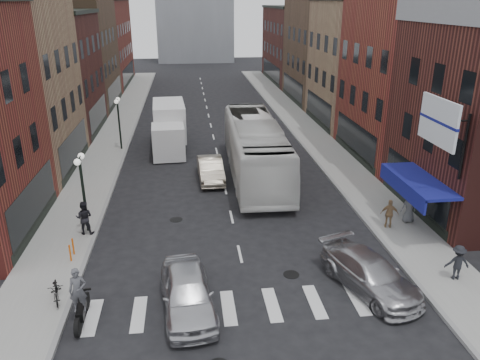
# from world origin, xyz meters

# --- Properties ---
(ground) EXTENTS (160.00, 160.00, 0.00)m
(ground) POSITION_xyz_m (0.00, 0.00, 0.00)
(ground) COLOR black
(ground) RESTS_ON ground
(sidewalk_left) EXTENTS (3.00, 74.00, 0.15)m
(sidewalk_left) POSITION_xyz_m (-8.50, 22.00, 0.07)
(sidewalk_left) COLOR gray
(sidewalk_left) RESTS_ON ground
(sidewalk_right) EXTENTS (3.00, 74.00, 0.15)m
(sidewalk_right) POSITION_xyz_m (8.50, 22.00, 0.07)
(sidewalk_right) COLOR gray
(sidewalk_right) RESTS_ON ground
(curb_left) EXTENTS (0.20, 74.00, 0.16)m
(curb_left) POSITION_xyz_m (-7.00, 22.00, 0.00)
(curb_left) COLOR gray
(curb_left) RESTS_ON ground
(curb_right) EXTENTS (0.20, 74.00, 0.16)m
(curb_right) POSITION_xyz_m (7.00, 22.00, 0.00)
(curb_right) COLOR gray
(curb_right) RESTS_ON ground
(crosswalk_stripes) EXTENTS (12.00, 2.20, 0.01)m
(crosswalk_stripes) POSITION_xyz_m (0.00, -3.00, 0.00)
(crosswalk_stripes) COLOR silver
(crosswalk_stripes) RESTS_ON ground
(bldg_left_mid_b) EXTENTS (10.30, 10.20, 10.30)m
(bldg_left_mid_b) POSITION_xyz_m (-14.99, 24.00, 5.15)
(bldg_left_mid_b) COLOR #431B18
(bldg_left_mid_b) RESTS_ON ground
(bldg_left_far_a) EXTENTS (10.30, 12.20, 13.30)m
(bldg_left_far_a) POSITION_xyz_m (-14.99, 35.00, 6.65)
(bldg_left_far_a) COLOR brown
(bldg_left_far_a) RESTS_ON ground
(bldg_left_far_b) EXTENTS (10.30, 16.20, 11.30)m
(bldg_left_far_b) POSITION_xyz_m (-14.99, 49.00, 5.65)
(bldg_left_far_b) COLOR maroon
(bldg_left_far_b) RESTS_ON ground
(bldg_right_mid_a) EXTENTS (10.30, 10.20, 14.30)m
(bldg_right_mid_a) POSITION_xyz_m (15.00, 14.00, 7.15)
(bldg_right_mid_a) COLOR maroon
(bldg_right_mid_a) RESTS_ON ground
(bldg_right_mid_b) EXTENTS (10.30, 10.20, 11.30)m
(bldg_right_mid_b) POSITION_xyz_m (14.99, 24.00, 5.65)
(bldg_right_mid_b) COLOR #977053
(bldg_right_mid_b) RESTS_ON ground
(bldg_right_far_a) EXTENTS (10.30, 12.20, 12.30)m
(bldg_right_far_a) POSITION_xyz_m (14.99, 35.00, 6.15)
(bldg_right_far_a) COLOR brown
(bldg_right_far_a) RESTS_ON ground
(bldg_right_far_b) EXTENTS (10.30, 16.20, 10.30)m
(bldg_right_far_b) POSITION_xyz_m (14.99, 49.00, 5.15)
(bldg_right_far_b) COLOR #431B18
(bldg_right_far_b) RESTS_ON ground
(awning_blue) EXTENTS (1.80, 5.00, 0.78)m
(awning_blue) POSITION_xyz_m (8.93, 2.50, 2.63)
(awning_blue) COLOR navy
(awning_blue) RESTS_ON ground
(billboard_sign) EXTENTS (1.52, 3.00, 3.70)m
(billboard_sign) POSITION_xyz_m (8.59, 0.50, 6.13)
(billboard_sign) COLOR black
(billboard_sign) RESTS_ON ground
(streetlamp_near) EXTENTS (0.32, 1.22, 4.11)m
(streetlamp_near) POSITION_xyz_m (-7.40, 4.00, 2.91)
(streetlamp_near) COLOR black
(streetlamp_near) RESTS_ON ground
(streetlamp_far) EXTENTS (0.32, 1.22, 4.11)m
(streetlamp_far) POSITION_xyz_m (-7.40, 18.00, 2.91)
(streetlamp_far) COLOR black
(streetlamp_far) RESTS_ON ground
(bike_rack) EXTENTS (0.08, 0.68, 0.80)m
(bike_rack) POSITION_xyz_m (-7.60, 1.30, 0.55)
(bike_rack) COLOR #D8590C
(bike_rack) RESTS_ON sidewalk_left
(box_truck) EXTENTS (2.68, 8.01, 3.44)m
(box_truck) POSITION_xyz_m (-3.62, 18.11, 1.70)
(box_truck) COLOR silver
(box_truck) RESTS_ON ground
(motorcycle_rider) EXTENTS (0.66, 2.23, 2.27)m
(motorcycle_rider) POSITION_xyz_m (-6.30, -3.26, 1.06)
(motorcycle_rider) COLOR black
(motorcycle_rider) RESTS_ON ground
(transit_bus) EXTENTS (3.49, 13.64, 3.78)m
(transit_bus) POSITION_xyz_m (2.20, 11.26, 1.89)
(transit_bus) COLOR silver
(transit_bus) RESTS_ON ground
(sedan_left_near) EXTENTS (2.36, 4.85, 1.59)m
(sedan_left_near) POSITION_xyz_m (-2.45, -2.97, 0.80)
(sedan_left_near) COLOR silver
(sedan_left_near) RESTS_ON ground
(sedan_left_far) EXTENTS (1.69, 4.47, 1.46)m
(sedan_left_far) POSITION_xyz_m (-0.80, 10.75, 0.73)
(sedan_left_far) COLOR #BEB09A
(sedan_left_far) RESTS_ON ground
(curb_car) EXTENTS (3.54, 5.33, 1.43)m
(curb_car) POSITION_xyz_m (4.91, -2.39, 0.72)
(curb_car) COLOR #AAA9AE
(curb_car) RESTS_ON ground
(parked_bicycle) EXTENTS (0.97, 1.69, 0.84)m
(parked_bicycle) POSITION_xyz_m (-7.50, -1.89, 0.57)
(parked_bicycle) COLOR black
(parked_bicycle) RESTS_ON sidewalk_left
(ped_left_solo) EXTENTS (0.87, 0.55, 1.72)m
(ped_left_solo) POSITION_xyz_m (-7.44, 3.66, 1.01)
(ped_left_solo) COLOR black
(ped_left_solo) RESTS_ON sidewalk_left
(ped_right_a) EXTENTS (1.05, 0.63, 1.53)m
(ped_right_a) POSITION_xyz_m (8.70, -2.29, 0.92)
(ped_right_a) COLOR black
(ped_right_a) RESTS_ON sidewalk_right
(ped_right_b) EXTENTS (0.98, 0.69, 1.52)m
(ped_right_b) POSITION_xyz_m (7.85, 2.58, 0.91)
(ped_right_b) COLOR #92704A
(ped_right_b) RESTS_ON sidewalk_right
(ped_right_c) EXTENTS (0.83, 0.54, 1.68)m
(ped_right_c) POSITION_xyz_m (9.11, 3.06, 0.99)
(ped_right_c) COLOR #515459
(ped_right_c) RESTS_ON sidewalk_right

